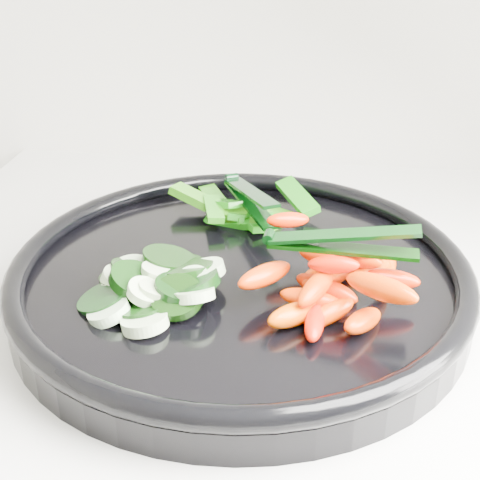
# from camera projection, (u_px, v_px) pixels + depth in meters

# --- Properties ---
(veggie_tray) EXTENTS (0.49, 0.49, 0.04)m
(veggie_tray) POSITION_uv_depth(u_px,v_px,m) (240.00, 277.00, 0.55)
(veggie_tray) COLOR black
(veggie_tray) RESTS_ON counter
(cucumber_pile) EXTENTS (0.12, 0.12, 0.04)m
(cucumber_pile) POSITION_uv_depth(u_px,v_px,m) (155.00, 282.00, 0.52)
(cucumber_pile) COLOR black
(cucumber_pile) RESTS_ON veggie_tray
(carrot_pile) EXTENTS (0.14, 0.14, 0.06)m
(carrot_pile) POSITION_uv_depth(u_px,v_px,m) (334.00, 282.00, 0.50)
(carrot_pile) COLOR #FC3D00
(carrot_pile) RESTS_ON veggie_tray
(pepper_pile) EXTENTS (0.15, 0.10, 0.04)m
(pepper_pile) POSITION_uv_depth(u_px,v_px,m) (244.00, 211.00, 0.63)
(pepper_pile) COLOR #186B0A
(pepper_pile) RESTS_ON veggie_tray
(tong_carrot) EXTENTS (0.11, 0.02, 0.02)m
(tong_carrot) POSITION_uv_depth(u_px,v_px,m) (338.00, 241.00, 0.49)
(tong_carrot) COLOR black
(tong_carrot) RESTS_ON carrot_pile
(tong_pepper) EXTENTS (0.06, 0.11, 0.02)m
(tong_pepper) POSITION_uv_depth(u_px,v_px,m) (249.00, 196.00, 0.62)
(tong_pepper) COLOR black
(tong_pepper) RESTS_ON pepper_pile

